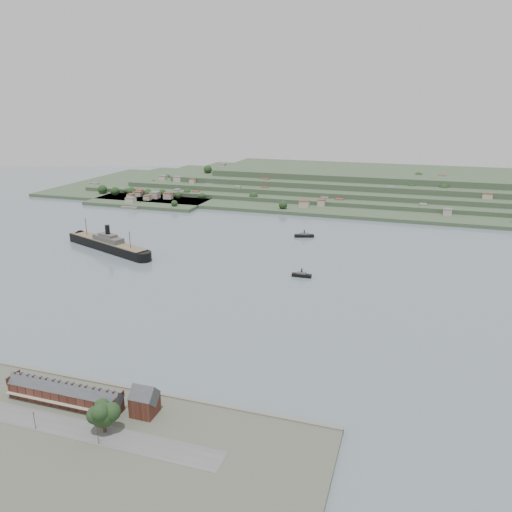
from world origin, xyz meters
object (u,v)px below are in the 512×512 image
(terrace_row, at_px, (65,394))
(fig_tree, at_px, (103,414))
(steamship, at_px, (106,244))
(tugboat, at_px, (302,275))
(gabled_building, at_px, (145,401))

(terrace_row, relative_size, fig_tree, 3.90)
(steamship, distance_m, tugboat, 186.10)
(gabled_building, height_order, fig_tree, fig_tree)
(steamship, bearing_deg, tugboat, -5.33)
(steamship, relative_size, tugboat, 7.30)
(steamship, bearing_deg, fig_tree, -56.21)
(terrace_row, xyz_separation_m, tugboat, (62.08, 196.92, -5.19))
(tugboat, xyz_separation_m, fig_tree, (-33.78, -209.11, 9.04))
(tugboat, height_order, fig_tree, fig_tree)
(gabled_building, bearing_deg, steamship, 127.40)
(terrace_row, bearing_deg, tugboat, 72.50)
(steamship, bearing_deg, gabled_building, -52.60)
(fig_tree, bearing_deg, terrace_row, 156.71)
(gabled_building, height_order, steamship, steamship)
(gabled_building, height_order, tugboat, gabled_building)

